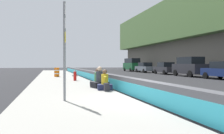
{
  "coord_description": "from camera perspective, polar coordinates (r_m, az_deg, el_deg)",
  "views": [
    {
      "loc": [
        -8.02,
        3.58,
        1.48
      ],
      "look_at": [
        9.23,
        -1.19,
        1.23
      ],
      "focal_mm": 36.25,
      "sensor_mm": 36.0,
      "label": 1
    }
  ],
  "objects": [
    {
      "name": "ground_plane",
      "position": [
        8.9,
        8.59,
        -8.79
      ],
      "size": [
        160.0,
        160.0,
        0.0
      ],
      "primitive_type": "plane",
      "color": "#232326",
      "rests_on": "ground"
    },
    {
      "name": "sidewalk_strip",
      "position": [
        8.19,
        -8.82,
        -9.14
      ],
      "size": [
        80.0,
        4.4,
        0.14
      ],
      "primitive_type": "cube",
      "color": "gray",
      "rests_on": "ground_plane"
    },
    {
      "name": "jersey_barrier",
      "position": [
        8.84,
        8.58,
        -6.08
      ],
      "size": [
        76.0,
        0.45,
        0.85
      ],
      "color": "#47474C",
      "rests_on": "ground_plane"
    },
    {
      "name": "route_sign_post",
      "position": [
        8.42,
        -11.87,
        5.9
      ],
      "size": [
        0.44,
        0.09,
        3.6
      ],
      "color": "gray",
      "rests_on": "sidewalk_strip"
    },
    {
      "name": "fire_hydrant",
      "position": [
        18.36,
        -9.32,
        -1.99
      ],
      "size": [
        0.26,
        0.46,
        0.88
      ],
      "color": "red",
      "rests_on": "sidewalk_strip"
    },
    {
      "name": "seated_person_foreground",
      "position": [
        11.73,
        -1.83,
        -4.16
      ],
      "size": [
        0.75,
        0.85,
        1.05
      ],
      "color": "#23284C",
      "rests_on": "sidewalk_strip"
    },
    {
      "name": "seated_person_middle",
      "position": [
        12.74,
        -3.11,
        -3.57
      ],
      "size": [
        0.92,
        1.01,
        1.19
      ],
      "color": "black",
      "rests_on": "sidewalk_strip"
    },
    {
      "name": "seated_person_rear",
      "position": [
        13.69,
        -3.72,
        -3.43
      ],
      "size": [
        0.73,
        0.83,
        1.06
      ],
      "color": "#424247",
      "rests_on": "sidewalk_strip"
    },
    {
      "name": "backpack",
      "position": [
        11.06,
        -1.34,
        -5.15
      ],
      "size": [
        0.32,
        0.28,
        0.4
      ],
      "color": "#232328",
      "rests_on": "sidewalk_strip"
    },
    {
      "name": "construction_barrel",
      "position": [
        24.24,
        -13.76,
        -1.26
      ],
      "size": [
        0.54,
        0.54,
        0.95
      ],
      "color": "orange",
      "rests_on": "sidewalk_strip"
    },
    {
      "name": "parked_car_third",
      "position": [
        23.52,
        26.45,
        -0.79
      ],
      "size": [
        4.5,
        1.96,
        1.71
      ],
      "color": "navy",
      "rests_on": "ground_plane"
    },
    {
      "name": "parked_car_fourth",
      "position": [
        27.96,
        19.0,
        0.15
      ],
      "size": [
        4.83,
        2.12,
        2.28
      ],
      "color": "#28282D",
      "rests_on": "ground_plane"
    },
    {
      "name": "parked_car_midline",
      "position": [
        33.06,
        13.31,
        -0.29
      ],
      "size": [
        4.57,
        2.08,
        1.71
      ],
      "color": "#28282D",
      "rests_on": "ground_plane"
    },
    {
      "name": "parked_car_far",
      "position": [
        38.83,
        8.29,
        -0.11
      ],
      "size": [
        4.55,
        2.05,
        1.71
      ],
      "color": "slate",
      "rests_on": "ground_plane"
    },
    {
      "name": "parked_car_farther",
      "position": [
        44.78,
        5.06,
        0.64
      ],
      "size": [
        5.14,
        2.18,
        2.56
      ],
      "color": "#145128",
      "rests_on": "ground_plane"
    }
  ]
}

